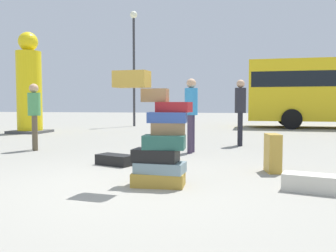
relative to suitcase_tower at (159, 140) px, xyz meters
name	(u,v)px	position (x,y,z in m)	size (l,w,h in m)	color
ground_plane	(134,187)	(-0.32, -0.18, -0.63)	(80.00, 80.00, 0.00)	gray
suitcase_tower	(159,140)	(0.00, 0.00, 0.00)	(1.02, 0.67, 1.58)	#B28C33
suitcase_cream_upright_blue	(311,183)	(2.01, 0.00, -0.52)	(0.69, 0.33, 0.23)	beige
suitcase_tan_foreground_near	(273,153)	(1.67, 1.25, -0.31)	(0.21, 0.40, 0.64)	#B28C33
suitcase_black_foreground_far	(115,160)	(-1.14, 1.46, -0.53)	(0.70, 0.35, 0.19)	black
suitcase_tan_right_side	(152,156)	(-0.57, 2.09, -0.53)	(0.78, 0.36, 0.19)	#B28C33
person_bearded_onlooker	(191,108)	(0.06, 3.35, 0.40)	(0.30, 0.34, 1.71)	#3F334C
person_tourist_with_camera	(34,110)	(-3.76, 3.14, 0.34)	(0.30, 0.30, 1.62)	brown
person_passerby_in_red	(240,106)	(1.21, 5.00, 0.44)	(0.30, 0.34, 1.78)	black
yellow_dummy_statue	(29,88)	(-6.79, 7.89, 1.10)	(1.33, 1.33, 3.90)	yellow
lamp_post	(134,51)	(-3.92, 12.65, 3.16)	(0.36, 0.36, 5.75)	#333338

